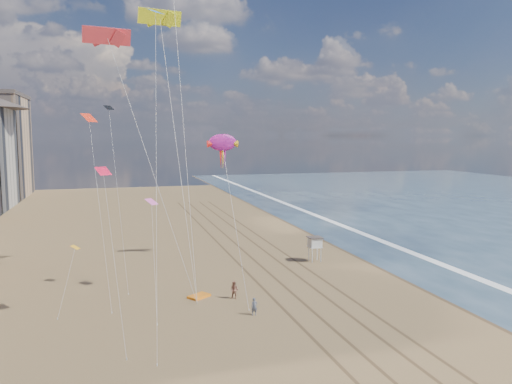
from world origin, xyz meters
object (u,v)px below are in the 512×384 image
kite_flyer_a (254,307)px  grounded_kite (199,296)px  show_kite (223,143)px  kite_flyer_b (234,290)px  lifeguard_stand (315,243)px

kite_flyer_a → grounded_kite: bearing=122.7°
show_kite → kite_flyer_a: size_ratio=15.66×
grounded_kite → kite_flyer_b: (3.28, -1.44, 0.77)m
grounded_kite → kite_flyer_b: size_ratio=1.18×
show_kite → kite_flyer_b: size_ratio=14.04×
lifeguard_stand → grounded_kite: bearing=-148.7°
lifeguard_stand → kite_flyer_a: size_ratio=2.00×
kite_flyer_b → lifeguard_stand: bearing=74.7°
lifeguard_stand → show_kite: 17.42m
lifeguard_stand → show_kite: size_ratio=0.13×
grounded_kite → kite_flyer_b: bearing=-58.2°
grounded_kite → show_kite: show_kite is taller
show_kite → kite_flyer_b: (-2.55, -16.65, -14.23)m
lifeguard_stand → show_kite: (-10.83, 5.09, 12.66)m
grounded_kite → lifeguard_stand: bearing=-3.3°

